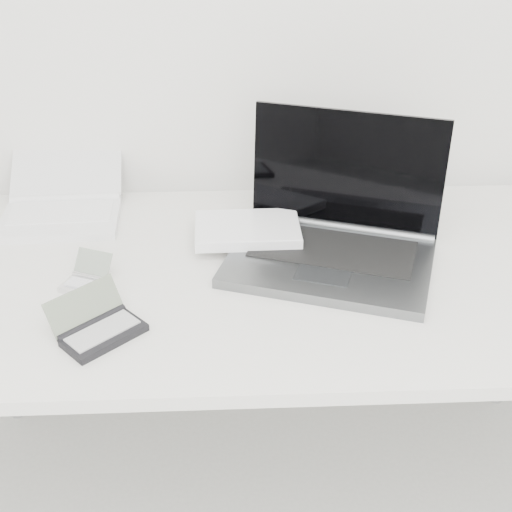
{
  "coord_description": "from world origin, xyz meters",
  "views": [
    {
      "loc": [
        -0.09,
        0.24,
        1.56
      ],
      "look_at": [
        -0.03,
        1.51,
        0.79
      ],
      "focal_mm": 50.0,
      "sensor_mm": 36.0,
      "label": 1
    }
  ],
  "objects_px": {
    "netbook_open_white": "(62,204)",
    "palmtop_charcoal": "(99,327)",
    "laptop_large": "(319,234)",
    "desk": "(269,287)"
  },
  "relations": [
    {
      "from": "desk",
      "to": "laptop_large",
      "type": "bearing_deg",
      "value": 29.2
    },
    {
      "from": "laptop_large",
      "to": "netbook_open_white",
      "type": "distance_m",
      "value": 0.65
    },
    {
      "from": "netbook_open_white",
      "to": "palmtop_charcoal",
      "type": "relative_size",
      "value": 1.84
    },
    {
      "from": "netbook_open_white",
      "to": "laptop_large",
      "type": "bearing_deg",
      "value": -22.23
    },
    {
      "from": "laptop_large",
      "to": "palmtop_charcoal",
      "type": "bearing_deg",
      "value": -129.24
    },
    {
      "from": "desk",
      "to": "netbook_open_white",
      "type": "relative_size",
      "value": 4.51
    },
    {
      "from": "desk",
      "to": "netbook_open_white",
      "type": "height_order",
      "value": "netbook_open_white"
    },
    {
      "from": "netbook_open_white",
      "to": "palmtop_charcoal",
      "type": "height_order",
      "value": "netbook_open_white"
    },
    {
      "from": "desk",
      "to": "palmtop_charcoal",
      "type": "relative_size",
      "value": 8.28
    },
    {
      "from": "netbook_open_white",
      "to": "palmtop_charcoal",
      "type": "xyz_separation_m",
      "value": [
        0.16,
        -0.5,
        -0.01
      ]
    }
  ]
}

